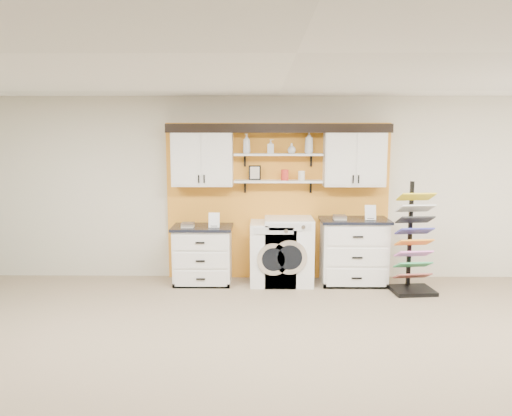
{
  "coord_description": "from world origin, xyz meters",
  "views": [
    {
      "loc": [
        -0.25,
        -3.66,
        2.23
      ],
      "look_at": [
        -0.32,
        2.3,
        1.35
      ],
      "focal_mm": 35.0,
      "sensor_mm": 36.0,
      "label": 1
    }
  ],
  "objects_px": {
    "base_cabinet_left": "(203,255)",
    "sample_rack": "(413,257)",
    "dryer": "(289,251)",
    "base_cabinet_right": "(353,251)",
    "washer": "(273,253)"
  },
  "relations": [
    {
      "from": "base_cabinet_left",
      "to": "sample_rack",
      "type": "relative_size",
      "value": 0.57
    },
    {
      "from": "dryer",
      "to": "base_cabinet_right",
      "type": "bearing_deg",
      "value": 0.2
    },
    {
      "from": "base_cabinet_left",
      "to": "sample_rack",
      "type": "distance_m",
      "value": 3.06
    },
    {
      "from": "base_cabinet_left",
      "to": "washer",
      "type": "bearing_deg",
      "value": -0.19
    },
    {
      "from": "base_cabinet_right",
      "to": "dryer",
      "type": "relative_size",
      "value": 1.01
    },
    {
      "from": "sample_rack",
      "to": "washer",
      "type": "bearing_deg",
      "value": 162.44
    },
    {
      "from": "dryer",
      "to": "sample_rack",
      "type": "distance_m",
      "value": 1.79
    },
    {
      "from": "base_cabinet_right",
      "to": "sample_rack",
      "type": "height_order",
      "value": "sample_rack"
    },
    {
      "from": "base_cabinet_left",
      "to": "washer",
      "type": "distance_m",
      "value": 1.05
    },
    {
      "from": "base_cabinet_left",
      "to": "sample_rack",
      "type": "bearing_deg",
      "value": -7.74
    },
    {
      "from": "base_cabinet_left",
      "to": "washer",
      "type": "relative_size",
      "value": 0.95
    },
    {
      "from": "base_cabinet_right",
      "to": "washer",
      "type": "xyz_separation_m",
      "value": [
        -1.21,
        -0.0,
        -0.03
      ]
    },
    {
      "from": "base_cabinet_left",
      "to": "base_cabinet_right",
      "type": "xyz_separation_m",
      "value": [
        2.26,
        -0.0,
        0.06
      ]
    },
    {
      "from": "base_cabinet_left",
      "to": "washer",
      "type": "xyz_separation_m",
      "value": [
        1.05,
        -0.0,
        0.03
      ]
    },
    {
      "from": "base_cabinet_right",
      "to": "sample_rack",
      "type": "relative_size",
      "value": 0.64
    }
  ]
}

